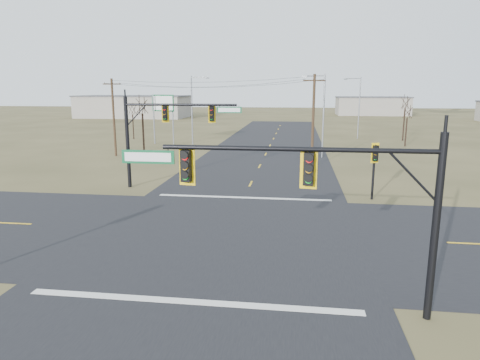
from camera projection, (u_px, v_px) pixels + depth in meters
The scene contains 20 objects.
ground at pixel (226, 233), 22.38m from camera, with size 320.00×320.00×0.00m, color brown.
road_ew at pixel (226, 233), 22.38m from camera, with size 160.00×14.00×0.02m, color black.
road_ns at pixel (226, 233), 22.38m from camera, with size 14.00×160.00×0.02m, color black.
stop_bar_near at pixel (191, 302), 15.11m from camera, with size 12.00×0.40×0.01m, color silver.
stop_bar_far at pixel (244, 197), 29.65m from camera, with size 12.00×0.40×0.01m, color silver.
mast_arm_near at pixel (306, 182), 13.67m from camera, with size 10.32×0.48×6.13m.
mast_arm_far at pixel (166, 123), 31.58m from camera, with size 8.84×0.59×6.88m.
pedestal_signal_ne at pixel (375, 158), 28.54m from camera, with size 0.67×0.58×3.92m.
utility_pole_near at pixel (313, 119), 40.45m from camera, with size 2.09×0.73×8.79m.
utility_pole_far at pixel (114, 116), 47.38m from camera, with size 2.09×0.26×8.55m.
highway_sign at pixel (163, 110), 57.82m from camera, with size 3.39×1.26×6.68m.
streetlight_a at pixel (322, 111), 46.23m from camera, with size 2.51×0.29×9.01m.
streetlight_b at pixel (358, 104), 64.36m from camera, with size 2.56×0.31×9.17m.
streetlight_c at pixel (193, 107), 57.12m from camera, with size 2.55×0.32×9.13m.
bare_tree_a at pixel (142, 104), 51.07m from camera, with size 3.77×3.77×7.11m.
bare_tree_b at pixel (132, 109), 63.89m from camera, with size 2.89×2.89×5.66m.
bare_tree_c at pixel (408, 111), 55.53m from camera, with size 3.08×3.08×5.91m.
bare_tree_d at pixel (406, 102), 61.55m from camera, with size 3.51×3.51×7.00m.
warehouse_left at pixel (134, 107), 114.27m from camera, with size 28.00×14.00×5.50m, color gray.
warehouse_mid at pixel (372, 106), 125.25m from camera, with size 20.00×12.00×5.00m, color gray.
Camera 1 is at (3.57, -21.03, 7.38)m, focal length 32.00 mm.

